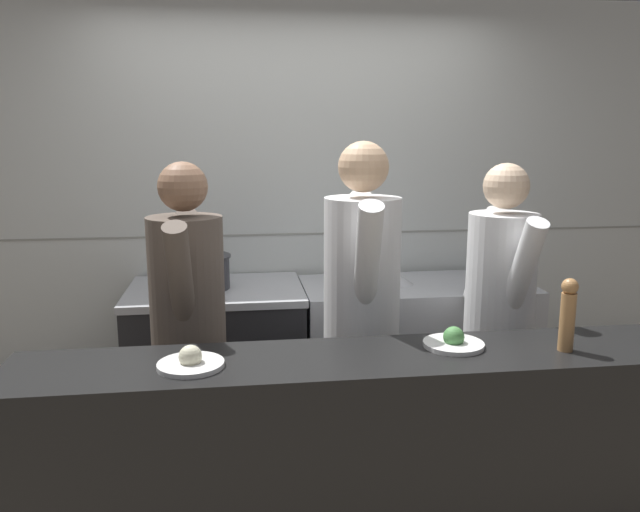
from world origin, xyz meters
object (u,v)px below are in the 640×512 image
object	(u,v)px
oven_range	(218,363)
plated_dish_appetiser	(454,342)
mixing_bowl_steel	(394,278)
chef_head_cook	(189,324)
chef_sous	(362,308)
plated_dish_main	(191,362)
chef_line	(499,313)
stock_pot	(202,271)
pepper_mill	(568,313)

from	to	relation	value
oven_range	plated_dish_appetiser	distance (m)	1.68
mixing_bowl_steel	chef_head_cook	xyz separation A→B (m)	(-1.15, -0.73, -0.01)
plated_dish_appetiser	chef_sous	size ratio (longest dim) A/B	0.14
chef_head_cook	plated_dish_main	bearing A→B (deg)	-82.68
plated_dish_appetiser	chef_line	world-z (taller)	chef_line
chef_sous	chef_line	distance (m)	0.70
stock_pot	oven_range	bearing A→B (deg)	0.74
mixing_bowl_steel	chef_sous	bearing A→B (deg)	-115.04
oven_range	plated_dish_appetiser	size ratio (longest dim) A/B	4.18
stock_pot	chef_head_cook	size ratio (longest dim) A/B	0.20
chef_head_cook	mixing_bowl_steel	bearing A→B (deg)	35.09
stock_pot	plated_dish_main	size ratio (longest dim) A/B	1.38
stock_pot	chef_head_cook	bearing A→B (deg)	-92.22
plated_dish_appetiser	plated_dish_main	bearing A→B (deg)	-175.32
plated_dish_appetiser	chef_sous	distance (m)	0.59
chef_head_cook	chef_sous	world-z (taller)	chef_sous
chef_sous	chef_line	bearing A→B (deg)	8.20
mixing_bowl_steel	plated_dish_main	world-z (taller)	plated_dish_main
mixing_bowl_steel	plated_dish_appetiser	bearing A→B (deg)	-94.08
pepper_mill	chef_line	world-z (taller)	chef_line
plated_dish_main	oven_range	bearing A→B (deg)	87.99
stock_pot	plated_dish_appetiser	world-z (taller)	stock_pot
oven_range	chef_head_cook	size ratio (longest dim) A/B	0.60
oven_range	mixing_bowl_steel	size ratio (longest dim) A/B	4.25
oven_range	plated_dish_appetiser	world-z (taller)	plated_dish_appetiser
oven_range	chef_sous	world-z (taller)	chef_sous
mixing_bowl_steel	chef_head_cook	world-z (taller)	chef_head_cook
pepper_mill	chef_sous	size ratio (longest dim) A/B	0.16
mixing_bowl_steel	chef_sous	xyz separation A→B (m)	(-0.35, -0.75, 0.04)
plated_dish_main	pepper_mill	distance (m)	1.42
pepper_mill	mixing_bowl_steel	bearing A→B (deg)	103.04
pepper_mill	chef_sous	distance (m)	0.93
chef_head_cook	oven_range	bearing A→B (deg)	84.69
stock_pot	chef_head_cook	xyz separation A→B (m)	(-0.03, -0.72, -0.09)
stock_pot	mixing_bowl_steel	bearing A→B (deg)	0.51
mixing_bowl_steel	chef_sous	world-z (taller)	chef_sous
mixing_bowl_steel	chef_head_cook	bearing A→B (deg)	-147.45
pepper_mill	chef_head_cook	world-z (taller)	chef_head_cook
plated_dish_main	chef_sous	world-z (taller)	chef_sous
chef_line	chef_head_cook	bearing A→B (deg)	178.21
chef_sous	chef_head_cook	bearing A→B (deg)	-175.37
oven_range	stock_pot	bearing A→B (deg)	-179.26
chef_head_cook	stock_pot	bearing A→B (deg)	90.32
stock_pot	chef_sous	bearing A→B (deg)	-43.77
plated_dish_main	chef_head_cook	world-z (taller)	chef_head_cook
oven_range	mixing_bowl_steel	world-z (taller)	mixing_bowl_steel
stock_pot	chef_line	bearing A→B (deg)	-25.84
plated_dish_main	plated_dish_appetiser	bearing A→B (deg)	4.68
oven_range	pepper_mill	distance (m)	2.05
stock_pot	plated_dish_appetiser	bearing A→B (deg)	-50.93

